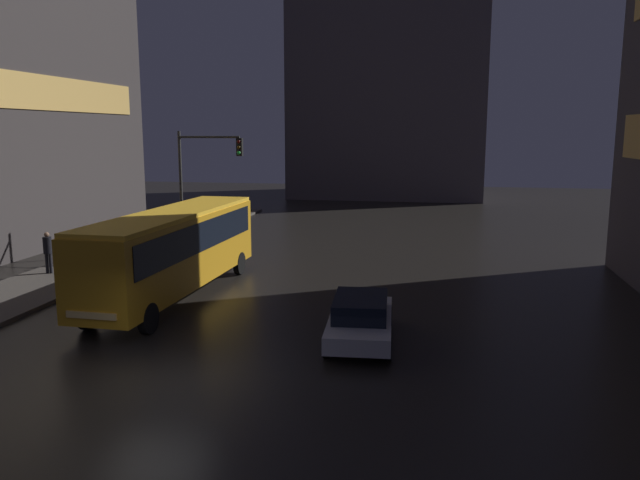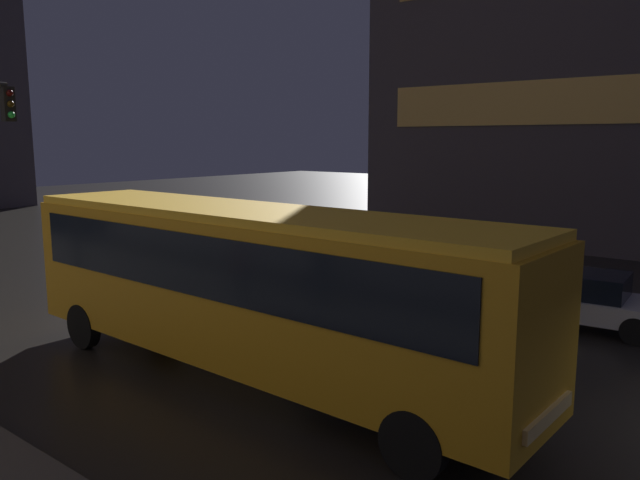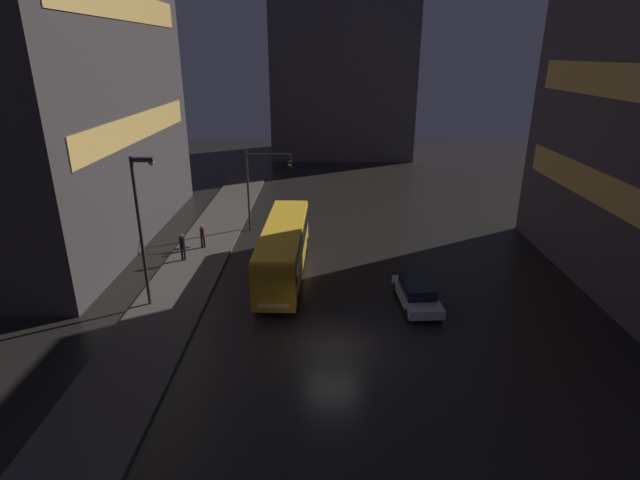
# 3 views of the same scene
# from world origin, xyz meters

# --- Properties ---
(ground_plane) EXTENTS (120.00, 120.00, 0.00)m
(ground_plane) POSITION_xyz_m (0.00, 0.00, 0.00)
(ground_plane) COLOR black
(sidewalk_left) EXTENTS (4.00, 48.00, 0.15)m
(sidewalk_left) POSITION_xyz_m (-9.00, 10.00, 0.07)
(sidewalk_left) COLOR #47423D
(sidewalk_left) RESTS_ON ground
(building_left_tower) EXTENTS (10.07, 24.14, 23.81)m
(building_left_tower) POSITION_xyz_m (-18.40, 14.82, 11.90)
(building_left_tower) COLOR #383333
(building_left_tower) RESTS_ON ground
(building_far_backdrop) EXTENTS (18.07, 12.00, 28.89)m
(building_far_backdrop) POSITION_xyz_m (1.77, 48.68, 14.45)
(building_far_backdrop) COLOR #423D47
(building_far_backdrop) RESTS_ON ground
(bus_near) EXTENTS (2.64, 11.43, 3.34)m
(bus_near) POSITION_xyz_m (-2.91, 8.00, 2.06)
(bus_near) COLOR orange
(bus_near) RESTS_ON ground
(car_taxi) EXTENTS (2.19, 4.67, 1.37)m
(car_taxi) POSITION_xyz_m (4.70, 4.32, 0.72)
(car_taxi) COLOR #B7B7BC
(car_taxi) RESTS_ON ground
(pedestrian_near) EXTENTS (0.50, 0.50, 1.83)m
(pedestrian_near) POSITION_xyz_m (-9.83, 10.23, 1.24)
(pedestrian_near) COLOR black
(pedestrian_near) RESTS_ON sidewalk_left
(pedestrian_mid) EXTENTS (0.38, 0.38, 1.65)m
(pedestrian_mid) POSITION_xyz_m (-9.05, 12.54, 1.09)
(pedestrian_mid) COLOR black
(pedestrian_mid) RESTS_ON sidewalk_left
(traffic_light_main) EXTENTS (3.47, 0.35, 6.32)m
(traffic_light_main) POSITION_xyz_m (-5.13, 16.69, 4.29)
(traffic_light_main) COLOR #2D2D2D
(traffic_light_main) RESTS_ON ground
(street_lamp_sidewalk) EXTENTS (1.25, 0.36, 8.20)m
(street_lamp_sidewalk) POSITION_xyz_m (-9.82, 4.04, 5.52)
(street_lamp_sidewalk) COLOR #2D2D2D
(street_lamp_sidewalk) RESTS_ON sidewalk_left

